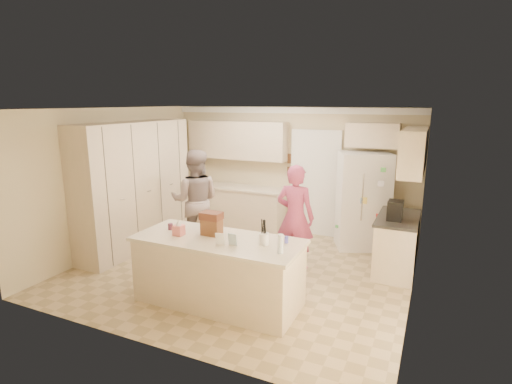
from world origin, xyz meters
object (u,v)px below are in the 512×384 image
at_px(coffee_maker, 395,210).
at_px(utensil_crock, 264,239).
at_px(teen_boy, 195,200).
at_px(island_base, 219,272).
at_px(dollhouse_body, 212,227).
at_px(refrigerator, 363,201).
at_px(tissue_box, 179,230).
at_px(teen_girl, 295,217).

height_order(coffee_maker, utensil_crock, coffee_maker).
relative_size(utensil_crock, teen_boy, 0.08).
xyz_separation_m(island_base, dollhouse_body, (-0.15, 0.10, 0.60)).
height_order(coffee_maker, island_base, coffee_maker).
height_order(refrigerator, tissue_box, refrigerator).
distance_m(utensil_crock, tissue_box, 1.21).
bearing_deg(refrigerator, teen_girl, -142.13).
relative_size(coffee_maker, island_base, 0.14).
xyz_separation_m(refrigerator, dollhouse_body, (-1.53, -2.90, 0.14)).
xyz_separation_m(refrigerator, utensil_crock, (-0.73, -2.95, 0.10)).
bearing_deg(coffee_maker, utensil_crock, -127.12).
bearing_deg(utensil_crock, dollhouse_body, 176.42).
bearing_deg(teen_girl, utensil_crock, 94.13).
height_order(island_base, teen_girl, teen_girl).
height_order(teen_boy, teen_girl, teen_boy).
xyz_separation_m(utensil_crock, teen_boy, (-2.04, 1.56, -0.06)).
bearing_deg(utensil_crock, coffee_maker, 52.88).
bearing_deg(teen_girl, refrigerator, -119.64).
bearing_deg(utensil_crock, tissue_box, -172.87).
xyz_separation_m(refrigerator, coffee_maker, (0.67, -1.10, 0.17)).
relative_size(island_base, dollhouse_body, 8.46).
bearing_deg(teen_girl, teen_boy, -1.13).
distance_m(coffee_maker, teen_girl, 1.55).
distance_m(coffee_maker, teen_boy, 3.46).
height_order(island_base, teen_boy, teen_boy).
bearing_deg(coffee_maker, dollhouse_body, -140.71).
relative_size(teen_boy, teen_girl, 1.08).
relative_size(dollhouse_body, teen_girl, 0.15).
xyz_separation_m(coffee_maker, dollhouse_body, (-2.20, -1.80, -0.03)).
distance_m(refrigerator, utensil_crock, 3.04).
bearing_deg(dollhouse_body, refrigerator, 62.25).
bearing_deg(teen_girl, dollhouse_body, 64.80).
bearing_deg(teen_boy, coffee_maker, 161.61).
distance_m(refrigerator, tissue_box, 3.65).
distance_m(dollhouse_body, teen_girl, 1.63).
relative_size(island_base, teen_girl, 1.27).
xyz_separation_m(refrigerator, teen_boy, (-2.77, -1.39, 0.04)).
xyz_separation_m(island_base, teen_boy, (-1.39, 1.61, 0.50)).
bearing_deg(teen_boy, tissue_box, 93.06).
height_order(utensil_crock, teen_boy, teen_boy).
relative_size(refrigerator, tissue_box, 12.86).
xyz_separation_m(teen_boy, teen_girl, (1.94, -0.05, -0.07)).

